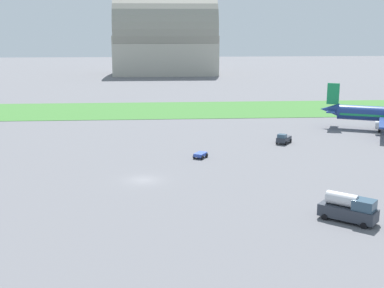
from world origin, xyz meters
TOP-DOWN VIEW (x-y plane):
  - ground_plane at (0.00, 0.00)m, footprint 600.00×600.00m
  - grass_taxiway_strip at (0.00, 64.09)m, footprint 360.00×28.00m
  - pushback_tug_near_gate at (26.25, 22.46)m, footprint 3.53×3.98m
  - baggage_cart_midfield at (9.46, 12.39)m, footprint 2.72×2.94m
  - fuel_truck_by_runway at (23.95, -18.23)m, footprint 6.51×6.03m
  - hangar_distant at (6.83, 168.68)m, footprint 46.22×30.34m

SIDE VIEW (x-z plane):
  - ground_plane at x=0.00m, z-range 0.00..0.00m
  - grass_taxiway_strip at x=0.00m, z-range 0.00..0.08m
  - baggage_cart_midfield at x=9.46m, z-range 0.12..1.02m
  - pushback_tug_near_gate at x=26.25m, z-range -0.06..1.89m
  - fuel_truck_by_runway at x=23.95m, z-range -0.06..3.23m
  - hangar_distant at x=6.83m, z-range -1.46..33.99m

